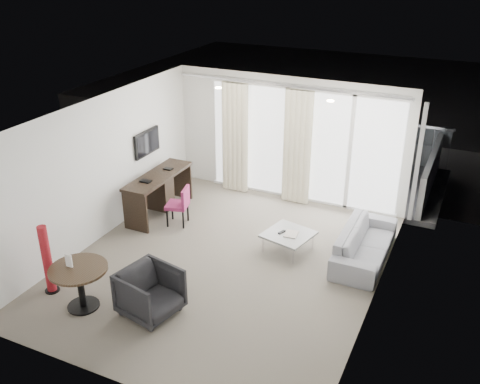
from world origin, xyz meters
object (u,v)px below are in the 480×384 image
at_px(tub_armchair, 150,293).
at_px(rattan_chair_a, 352,157).
at_px(desk_chair, 177,206).
at_px(rattan_chair_b, 388,172).
at_px(round_table, 81,288).
at_px(red_lamp, 47,260).
at_px(desk, 159,194).
at_px(sofa, 365,244).
at_px(coffee_table, 288,242).

height_order(tub_armchair, rattan_chair_a, rattan_chair_a).
bearing_deg(desk_chair, rattan_chair_b, 31.93).
bearing_deg(rattan_chair_b, tub_armchair, -110.86).
xyz_separation_m(round_table, red_lamp, (-0.72, 0.11, 0.23)).
bearing_deg(rattan_chair_a, desk_chair, -103.24).
distance_m(desk, sofa, 4.15).
distance_m(desk_chair, rattan_chair_b, 4.79).
distance_m(round_table, rattan_chair_b, 7.10).
xyz_separation_m(tub_armchair, coffee_table, (1.21, 2.52, -0.19)).
xyz_separation_m(red_lamp, rattan_chair_a, (3.06, 6.74, -0.19)).
height_order(desk, red_lamp, red_lamp).
xyz_separation_m(coffee_table, rattan_chair_a, (0.12, 4.03, 0.21)).
bearing_deg(rattan_chair_a, desk, -110.72).
relative_size(desk_chair, tub_armchair, 0.98).
xyz_separation_m(desk, tub_armchair, (1.66, -2.82, -0.05)).
height_order(red_lamp, sofa, red_lamp).
xyz_separation_m(red_lamp, rattan_chair_b, (4.00, 6.18, -0.19)).
xyz_separation_m(round_table, rattan_chair_a, (2.35, 6.86, 0.04)).
relative_size(tub_armchair, coffee_table, 1.03).
bearing_deg(coffee_table, desk_chair, 178.96).
distance_m(rattan_chair_a, rattan_chair_b, 1.09).
height_order(desk, rattan_chair_a, desk).
distance_m(desk, round_table, 3.19).
xyz_separation_m(desk, coffee_table, (2.87, -0.30, -0.24)).
xyz_separation_m(desk_chair, sofa, (3.58, 0.29, -0.11)).
relative_size(red_lamp, rattan_chair_b, 1.48).
bearing_deg(red_lamp, round_table, -9.00).
relative_size(desk_chair, round_table, 0.91).
bearing_deg(sofa, coffee_table, 104.35).
bearing_deg(sofa, desk, 90.38).
height_order(sofa, rattan_chair_a, rattan_chair_a).
height_order(desk, tub_armchair, desk).
relative_size(coffee_table, sofa, 0.40).
height_order(coffee_table, rattan_chair_a, rattan_chair_a).
xyz_separation_m(red_lamp, sofa, (4.22, 3.04, -0.29)).
relative_size(desk, rattan_chair_b, 2.28).
height_order(desk, coffee_table, desk).
xyz_separation_m(desk_chair, tub_armchair, (1.09, -2.56, -0.03)).
relative_size(desk, red_lamp, 1.54).
relative_size(desk, sofa, 0.91).
relative_size(desk_chair, coffee_table, 1.01).
xyz_separation_m(tub_armchair, rattan_chair_b, (2.26, 5.99, 0.03)).
relative_size(round_table, tub_armchair, 1.08).
bearing_deg(desk, coffee_table, -5.99).
bearing_deg(rattan_chair_b, rattan_chair_a, 148.86).
xyz_separation_m(desk, sofa, (4.15, 0.03, -0.13)).
distance_m(round_table, red_lamp, 0.76).
relative_size(desk_chair, rattan_chair_b, 1.00).
height_order(desk, round_table, desk).
bearing_deg(rattan_chair_b, sofa, -85.98).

